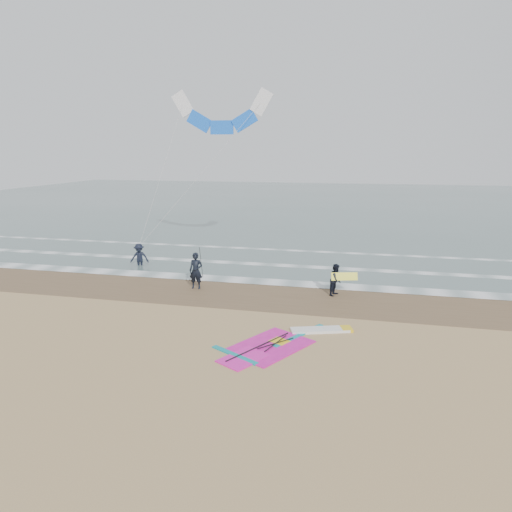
% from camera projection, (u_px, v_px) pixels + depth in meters
% --- Properties ---
extents(ground, '(120.00, 120.00, 0.00)m').
position_uv_depth(ground, '(234.00, 343.00, 17.11)').
color(ground, tan).
rests_on(ground, ground).
extents(sea_water, '(120.00, 80.00, 0.02)m').
position_uv_depth(sea_water, '(327.00, 203.00, 62.73)').
color(sea_water, '#47605E').
rests_on(sea_water, ground).
extents(wet_sand_band, '(120.00, 5.00, 0.01)m').
position_uv_depth(wet_sand_band, '(266.00, 295.00, 22.82)').
color(wet_sand_band, brown).
rests_on(wet_sand_band, ground).
extents(foam_waterline, '(120.00, 9.15, 0.02)m').
position_uv_depth(foam_waterline, '(281.00, 272.00, 27.03)').
color(foam_waterline, white).
rests_on(foam_waterline, ground).
extents(windsurf_rig, '(5.03, 4.77, 0.12)m').
position_uv_depth(windsurf_rig, '(285.00, 342.00, 17.11)').
color(windsurf_rig, white).
rests_on(windsurf_rig, ground).
extents(person_standing, '(0.72, 0.50, 1.91)m').
position_uv_depth(person_standing, '(196.00, 271.00, 23.63)').
color(person_standing, black).
rests_on(person_standing, ground).
extents(person_walking, '(0.85, 0.94, 1.59)m').
position_uv_depth(person_walking, '(336.00, 280.00, 22.61)').
color(person_walking, black).
rests_on(person_walking, ground).
extents(person_wading, '(1.26, 0.89, 1.77)m').
position_uv_depth(person_wading, '(139.00, 252.00, 28.33)').
color(person_wading, black).
rests_on(person_wading, ground).
extents(held_pole, '(0.17, 0.86, 1.82)m').
position_uv_depth(held_pole, '(201.00, 263.00, 23.47)').
color(held_pole, black).
rests_on(held_pole, ground).
extents(carried_kiteboard, '(1.30, 0.51, 0.39)m').
position_uv_depth(carried_kiteboard, '(344.00, 276.00, 22.38)').
color(carried_kiteboard, yellow).
rests_on(carried_kiteboard, ground).
extents(surf_kite, '(7.68, 4.16, 9.74)m').
position_uv_depth(surf_kite, '(221.00, 115.00, 29.38)').
color(surf_kite, white).
rests_on(surf_kite, ground).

